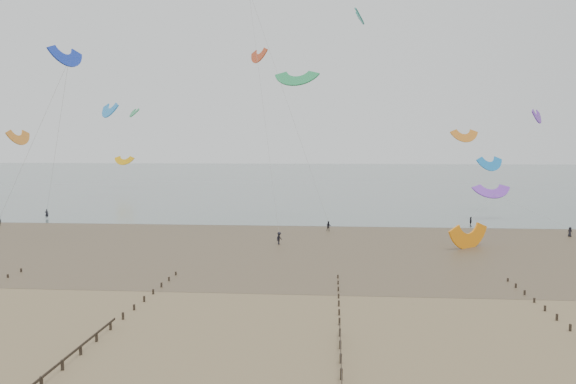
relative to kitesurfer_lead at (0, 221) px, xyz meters
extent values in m
plane|color=brown|center=(55.94, -46.55, -0.86)|extent=(500.00, 500.00, 0.00)
plane|color=#475654|center=(55.94, 153.45, -0.83)|extent=(500.00, 500.00, 0.00)
plane|color=#473A28|center=(55.94, -11.55, -0.85)|extent=(500.00, 500.00, 0.00)
ellipsoid|color=slate|center=(37.94, -24.55, -0.85)|extent=(23.60, 14.36, 0.01)
ellipsoid|color=slate|center=(67.94, -8.55, -0.85)|extent=(33.64, 18.32, 0.01)
ellipsoid|color=slate|center=(15.94, -6.55, -0.85)|extent=(26.95, 14.22, 0.01)
cube|color=black|center=(23.94, -37.18, -0.67)|extent=(0.16, 0.16, 0.48)
cube|color=black|center=(23.94, -34.55, -0.69)|extent=(0.16, 0.16, 0.45)
cube|color=black|center=(41.94, -63.50, -0.53)|extent=(0.16, 0.16, 0.77)
cube|color=black|center=(41.94, -60.86, -0.54)|extent=(0.16, 0.16, 0.74)
cube|color=black|center=(41.94, -58.23, -0.56)|extent=(0.16, 0.16, 0.71)
cube|color=black|center=(41.94, -55.60, -0.57)|extent=(0.16, 0.16, 0.68)
cube|color=black|center=(41.94, -52.97, -0.59)|extent=(0.16, 0.16, 0.65)
cube|color=black|center=(41.94, -50.34, -0.60)|extent=(0.16, 0.16, 0.62)
cube|color=black|center=(41.94, -47.71, -0.61)|extent=(0.16, 0.16, 0.59)
cube|color=black|center=(41.94, -45.07, -0.63)|extent=(0.16, 0.16, 0.57)
cube|color=black|center=(41.94, -42.44, -0.64)|extent=(0.16, 0.16, 0.54)
cube|color=black|center=(41.94, -39.81, -0.66)|extent=(0.16, 0.16, 0.51)
cube|color=black|center=(41.94, -37.18, -0.67)|extent=(0.16, 0.16, 0.48)
cube|color=black|center=(41.94, -34.55, -0.69)|extent=(0.16, 0.16, 0.45)
cube|color=black|center=(59.94, -60.86, -0.54)|extent=(0.16, 0.16, 0.74)
cube|color=black|center=(59.94, -58.23, -0.56)|extent=(0.16, 0.16, 0.71)
cube|color=black|center=(59.94, -55.60, -0.57)|extent=(0.16, 0.16, 0.68)
cube|color=black|center=(59.94, -52.97, -0.59)|extent=(0.16, 0.16, 0.65)
cube|color=black|center=(59.94, -50.34, -0.60)|extent=(0.16, 0.16, 0.62)
cube|color=black|center=(59.94, -47.71, -0.61)|extent=(0.16, 0.16, 0.59)
cube|color=black|center=(59.94, -45.07, -0.63)|extent=(0.16, 0.16, 0.57)
cube|color=black|center=(59.94, -42.44, -0.64)|extent=(0.16, 0.16, 0.54)
cube|color=black|center=(59.94, -39.81, -0.66)|extent=(0.16, 0.16, 0.51)
cube|color=black|center=(59.94, -37.18, -0.67)|extent=(0.16, 0.16, 0.48)
cube|color=black|center=(59.94, -34.55, -0.69)|extent=(0.16, 0.16, 0.45)
cube|color=black|center=(77.94, -50.34, -0.60)|extent=(0.16, 0.16, 0.62)
cube|color=black|center=(77.94, -47.71, -0.61)|extent=(0.16, 0.16, 0.59)
cube|color=black|center=(77.94, -45.07, -0.63)|extent=(0.16, 0.16, 0.57)
cube|color=black|center=(77.94, -42.44, -0.64)|extent=(0.16, 0.16, 0.54)
cube|color=black|center=(77.94, -39.81, -0.66)|extent=(0.16, 0.16, 0.51)
cube|color=black|center=(77.94, -37.18, -0.67)|extent=(0.16, 0.16, 0.48)
cube|color=black|center=(77.94, -34.55, -0.69)|extent=(0.16, 0.16, 0.45)
imported|color=black|center=(0.00, 0.00, 0.00)|extent=(0.73, 0.60, 1.72)
imported|color=black|center=(96.53, -4.29, -0.09)|extent=(0.85, 0.90, 1.55)
imported|color=black|center=(58.65, -1.66, -0.03)|extent=(0.86, 0.69, 1.67)
imported|color=black|center=(51.59, -14.71, 0.06)|extent=(1.15, 1.37, 1.83)
imported|color=black|center=(3.67, 9.64, 0.06)|extent=(0.75, 0.58, 1.84)
imported|color=black|center=(83.59, 5.50, 0.00)|extent=(0.80, 1.10, 1.73)
camera|label=1|loc=(59.34, -94.75, 13.82)|focal=35.00mm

